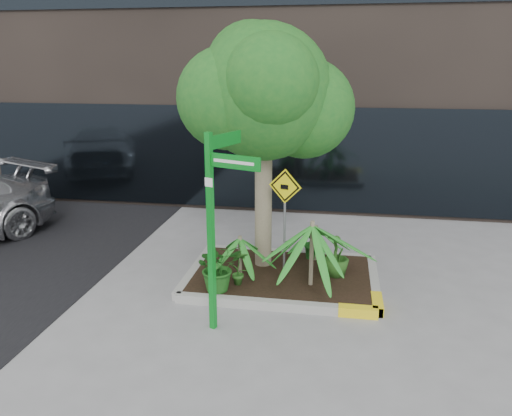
# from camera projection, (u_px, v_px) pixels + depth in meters

# --- Properties ---
(ground) EXTENTS (80.00, 80.00, 0.00)m
(ground) POSITION_uv_depth(u_px,v_px,m) (269.00, 287.00, 8.63)
(ground) COLOR gray
(ground) RESTS_ON ground
(planter) EXTENTS (3.35, 2.36, 0.15)m
(planter) POSITION_uv_depth(u_px,v_px,m) (284.00, 276.00, 8.83)
(planter) COLOR #9E9E99
(planter) RESTS_ON ground
(tree) EXTENTS (2.97, 2.63, 4.45)m
(tree) POSITION_uv_depth(u_px,v_px,m) (264.00, 92.00, 8.39)
(tree) COLOR gray
(tree) RESTS_ON ground
(palm_front) EXTENTS (1.26, 1.26, 1.40)m
(palm_front) POSITION_uv_depth(u_px,v_px,m) (312.00, 225.00, 8.09)
(palm_front) COLOR gray
(palm_front) RESTS_ON ground
(palm_left) EXTENTS (0.77, 0.77, 0.86)m
(palm_left) POSITION_uv_depth(u_px,v_px,m) (240.00, 239.00, 8.68)
(palm_left) COLOR gray
(palm_left) RESTS_ON ground
(palm_back) EXTENTS (0.77, 0.77, 0.85)m
(palm_back) POSITION_uv_depth(u_px,v_px,m) (316.00, 228.00, 9.26)
(palm_back) COLOR gray
(palm_back) RESTS_ON ground
(shrub_a) EXTENTS (1.02, 1.02, 0.82)m
(shrub_a) POSITION_uv_depth(u_px,v_px,m) (219.00, 266.00, 8.08)
(shrub_a) COLOR #1A5217
(shrub_a) RESTS_ON planter
(shrub_b) EXTENTS (0.61, 0.61, 0.77)m
(shrub_b) POSITION_uv_depth(u_px,v_px,m) (337.00, 255.00, 8.64)
(shrub_b) COLOR #275A1B
(shrub_b) RESTS_ON planter
(shrub_c) EXTENTS (0.41, 0.41, 0.63)m
(shrub_c) POSITION_uv_depth(u_px,v_px,m) (238.00, 267.00, 8.30)
(shrub_c) COLOR #28621E
(shrub_c) RESTS_ON planter
(shrub_d) EXTENTS (0.51, 0.51, 0.66)m
(shrub_d) POSITION_uv_depth(u_px,v_px,m) (313.00, 243.00, 9.37)
(shrub_d) COLOR #1E6920
(shrub_d) RESTS_ON planter
(street_sign_post) EXTENTS (0.80, 1.03, 2.86)m
(street_sign_post) POSITION_uv_depth(u_px,v_px,m) (216.00, 212.00, 6.83)
(street_sign_post) COLOR #0C8720
(street_sign_post) RESTS_ON ground
(cattle_sign) EXTENTS (0.56, 0.20, 1.91)m
(cattle_sign) POSITION_uv_depth(u_px,v_px,m) (285.00, 205.00, 8.35)
(cattle_sign) COLOR slate
(cattle_sign) RESTS_ON ground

